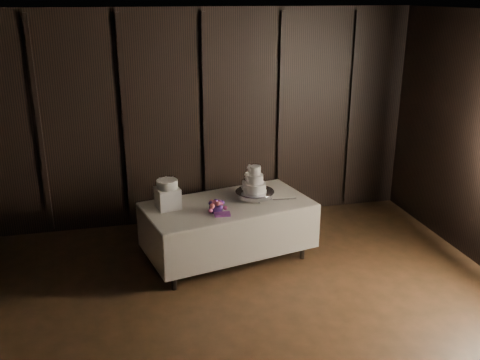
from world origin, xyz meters
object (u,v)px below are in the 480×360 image
object	(u,v)px
display_table	(228,229)
cake_stand	(255,195)
small_cake	(167,184)
bouquet	(216,207)
wedding_cake	(253,182)
box_pedestal	(168,198)

from	to	relation	value
display_table	cake_stand	xyz separation A→B (m)	(0.36, 0.10, 0.39)
small_cake	bouquet	bearing A→B (deg)	-25.68
bouquet	small_cake	distance (m)	0.63
display_table	wedding_cake	size ratio (longest dim) A/B	6.61
cake_stand	bouquet	world-z (taller)	bouquet
wedding_cake	small_cake	distance (m)	1.06
bouquet	wedding_cake	bearing A→B (deg)	30.44
cake_stand	wedding_cake	xyz separation A→B (m)	(-0.02, -0.01, 0.17)
bouquet	small_cake	size ratio (longest dim) A/B	1.59
cake_stand	wedding_cake	world-z (taller)	wedding_cake
wedding_cake	box_pedestal	xyz separation A→B (m)	(-1.06, -0.06, -0.09)
display_table	small_cake	world-z (taller)	small_cake
small_cake	cake_stand	bearing A→B (deg)	3.83
wedding_cake	box_pedestal	size ratio (longest dim) A/B	1.26
display_table	small_cake	distance (m)	0.96
display_table	wedding_cake	world-z (taller)	wedding_cake
display_table	bouquet	size ratio (longest dim) A/B	5.52
cake_stand	box_pedestal	world-z (taller)	box_pedestal
cake_stand	bouquet	bearing A→B (deg)	-149.59
display_table	bouquet	distance (m)	0.50
wedding_cake	bouquet	distance (m)	0.64
wedding_cake	small_cake	world-z (taller)	wedding_cake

